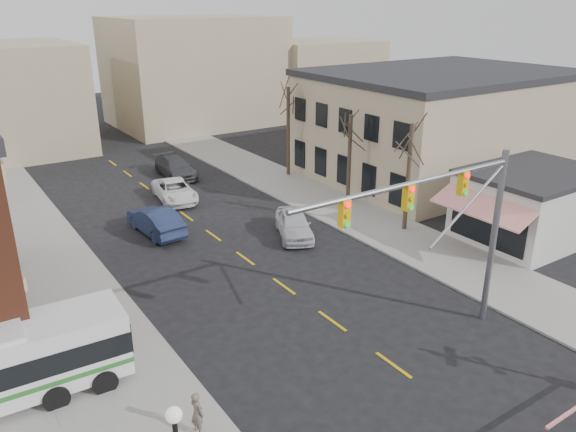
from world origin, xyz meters
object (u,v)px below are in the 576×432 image
object	(u,v)px
traffic_signal_mast	(452,214)
car_d	(176,168)
car_a	(294,224)
pedestrian_far	(75,365)
car_b	(156,221)
car_c	(175,191)
pedestrian_near	(197,413)

from	to	relation	value
traffic_signal_mast	car_d	xyz separation A→B (m)	(0.18, 28.63, -5.01)
car_a	pedestrian_far	bearing A→B (deg)	-128.97
car_b	car_c	size ratio (longest dim) A/B	0.99
car_b	car_c	world-z (taller)	car_b
traffic_signal_mast	car_a	xyz separation A→B (m)	(1.19, 12.80, -4.98)
car_a	pedestrian_near	xyz separation A→B (m)	(-12.31, -12.28, 0.10)
car_c	pedestrian_far	bearing A→B (deg)	-115.35
car_b	pedestrian_far	distance (m)	14.94
car_d	pedestrian_near	distance (m)	30.29
car_b	pedestrian_near	distance (m)	18.29
car_c	car_d	distance (m)	5.94
car_d	car_c	bearing A→B (deg)	-113.04
pedestrian_far	car_a	bearing A→B (deg)	-35.52
traffic_signal_mast	car_b	world-z (taller)	traffic_signal_mast
car_c	pedestrian_far	world-z (taller)	pedestrian_far
traffic_signal_mast	pedestrian_near	xyz separation A→B (m)	(-11.12, 0.52, -4.88)
car_c	car_b	bearing A→B (deg)	-116.11
car_a	pedestrian_near	bearing A→B (deg)	-110.22
pedestrian_near	car_a	bearing A→B (deg)	-56.52
traffic_signal_mast	pedestrian_near	distance (m)	12.15
car_a	car_d	size ratio (longest dim) A/B	0.88
pedestrian_near	car_c	bearing A→B (deg)	-32.83
car_b	pedestrian_far	xyz separation A→B (m)	(-8.09, -12.57, 0.07)
car_b	car_d	bearing A→B (deg)	-122.83
pedestrian_near	pedestrian_far	size ratio (longest dim) A/B	0.99
pedestrian_far	car_b	bearing A→B (deg)	-4.44
car_d	pedestrian_far	xyz separation A→B (m)	(-13.98, -23.19, 0.13)
car_b	car_d	world-z (taller)	car_b
traffic_signal_mast	pedestrian_far	size ratio (longest dim) A/B	6.88
car_b	pedestrian_far	size ratio (longest dim) A/B	3.24
car_d	pedestrian_far	bearing A→B (deg)	-120.17
car_a	car_c	world-z (taller)	car_a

